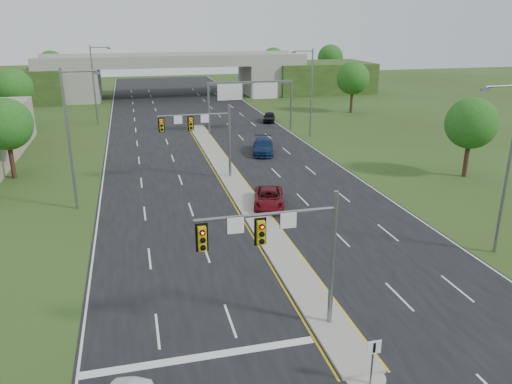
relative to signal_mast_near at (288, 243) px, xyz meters
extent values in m
plane|color=#2D3F16|center=(2.26, 0.07, -4.73)|extent=(240.00, 240.00, 0.00)
cube|color=black|center=(2.26, 35.07, -4.72)|extent=(24.00, 160.00, 0.02)
cube|color=gray|center=(2.26, 23.07, -4.63)|extent=(2.00, 54.00, 0.16)
cone|color=gray|center=(2.26, -3.93, -4.63)|extent=(2.00, 2.00, 0.16)
cube|color=gold|center=(1.11, 23.07, -4.70)|extent=(0.12, 54.00, 0.01)
cube|color=gold|center=(3.41, 23.07, -4.70)|extent=(0.12, 54.00, 0.01)
cube|color=silver|center=(-9.54, 35.07, -4.70)|extent=(0.12, 160.00, 0.01)
cube|color=silver|center=(14.06, 35.07, -4.70)|extent=(0.12, 160.00, 0.01)
cube|color=silver|center=(-4.24, -0.93, -4.70)|extent=(10.50, 0.50, 0.01)
cylinder|color=slate|center=(2.26, 0.07, -1.23)|extent=(0.24, 0.24, 7.00)
cylinder|color=slate|center=(-0.99, 0.07, 1.47)|extent=(6.50, 0.16, 0.16)
cube|color=gold|center=(-1.31, -0.18, 0.72)|extent=(0.35, 0.25, 1.10)
cube|color=gold|center=(-3.91, -0.18, 0.72)|extent=(0.35, 0.25, 1.10)
cube|color=black|center=(-1.31, -0.04, 0.72)|extent=(0.55, 0.04, 1.30)
cube|color=black|center=(-3.91, -0.04, 0.72)|extent=(0.55, 0.04, 1.30)
sphere|color=#FF0C05|center=(-1.31, -0.31, 1.07)|extent=(0.20, 0.20, 0.20)
sphere|color=#FF0C05|center=(-3.91, -0.31, 1.07)|extent=(0.20, 0.20, 0.20)
cube|color=white|center=(-2.42, -0.03, 1.12)|extent=(0.75, 0.04, 0.75)
cube|color=white|center=(-0.01, -0.03, 1.12)|extent=(0.75, 0.04, 0.75)
cylinder|color=slate|center=(2.26, 25.07, -1.23)|extent=(0.24, 0.24, 7.00)
cylinder|color=slate|center=(-0.99, 25.07, 1.47)|extent=(6.50, 0.16, 0.16)
cube|color=gold|center=(-1.31, 24.82, 0.72)|extent=(0.35, 0.25, 1.10)
cube|color=gold|center=(-3.91, 24.82, 0.72)|extent=(0.35, 0.25, 1.10)
cube|color=black|center=(-1.31, 24.96, 0.72)|extent=(0.55, 0.04, 1.30)
cube|color=black|center=(-3.91, 24.96, 0.72)|extent=(0.55, 0.04, 1.30)
sphere|color=#FF0C05|center=(-1.31, 24.69, 1.07)|extent=(0.20, 0.20, 0.20)
sphere|color=#FF0C05|center=(-3.91, 24.69, 1.07)|extent=(0.20, 0.20, 0.20)
cube|color=white|center=(-2.42, 24.97, 1.12)|extent=(0.75, 0.04, 0.75)
cube|color=white|center=(-0.01, 24.97, 1.12)|extent=(0.75, 0.04, 0.75)
cylinder|color=slate|center=(2.26, -4.43, -3.63)|extent=(0.08, 0.08, 2.20)
cube|color=white|center=(2.26, -4.48, -2.83)|extent=(0.60, 0.04, 0.60)
cube|color=black|center=(2.26, -4.51, -2.83)|extent=(0.10, 0.02, 0.45)
cylinder|color=slate|center=(3.46, 45.07, -1.43)|extent=(0.28, 0.28, 6.60)
cylinder|color=slate|center=(14.76, 45.07, -1.43)|extent=(0.28, 0.28, 6.60)
cube|color=slate|center=(9.11, 45.07, 1.77)|extent=(11.50, 0.35, 0.35)
cube|color=#0C551C|center=(6.26, 44.87, 0.67)|extent=(3.20, 0.08, 2.00)
cube|color=#0C551C|center=(11.06, 44.87, 0.67)|extent=(3.20, 0.08, 2.00)
cube|color=silver|center=(6.26, 44.82, 0.67)|extent=(3.30, 0.03, 2.10)
cube|color=silver|center=(11.06, 44.82, 0.67)|extent=(3.30, 0.03, 2.10)
cube|color=gray|center=(-14.74, 80.07, -1.73)|extent=(6.00, 12.00, 6.00)
cube|color=gray|center=(19.26, 80.07, -1.73)|extent=(6.00, 12.00, 6.00)
cube|color=#2D3F16|center=(-27.74, 80.07, -1.73)|extent=(20.00, 14.00, 6.00)
cube|color=#2D3F16|center=(32.26, 80.07, -1.73)|extent=(20.00, 14.00, 6.00)
cube|color=gray|center=(2.26, 80.07, 1.87)|extent=(50.00, 12.00, 1.20)
cube|color=gray|center=(2.26, 74.27, 2.92)|extent=(50.00, 0.40, 0.90)
cube|color=gray|center=(2.26, 85.87, 2.92)|extent=(50.00, 0.40, 0.90)
cylinder|color=slate|center=(-11.24, 20.07, 0.77)|extent=(0.20, 0.20, 11.00)
cylinder|color=slate|center=(-9.99, 20.07, 5.97)|extent=(2.50, 0.12, 0.12)
cube|color=slate|center=(-8.74, 20.07, 5.82)|extent=(0.50, 0.25, 0.18)
cylinder|color=slate|center=(-11.24, 55.07, 0.77)|extent=(0.20, 0.20, 11.00)
cylinder|color=slate|center=(-9.99, 55.07, 5.97)|extent=(2.50, 0.12, 0.12)
cube|color=slate|center=(-8.74, 55.07, 5.82)|extent=(0.50, 0.25, 0.18)
cylinder|color=slate|center=(15.76, 5.07, 0.77)|extent=(0.20, 0.20, 11.00)
cylinder|color=slate|center=(14.51, 5.07, 5.97)|extent=(2.50, 0.12, 0.12)
cube|color=slate|center=(13.26, 5.07, 5.82)|extent=(0.50, 0.25, 0.18)
cylinder|color=slate|center=(15.76, 40.07, 0.77)|extent=(0.20, 0.20, 11.00)
cylinder|color=slate|center=(14.51, 40.07, 5.97)|extent=(2.50, 0.12, 0.12)
cube|color=slate|center=(13.26, 40.07, 5.82)|extent=(0.50, 0.25, 0.18)
cylinder|color=#382316|center=(-17.74, 30.07, -2.73)|extent=(0.44, 0.44, 4.00)
sphere|color=#1F5015|center=(-17.74, 30.07, 0.47)|extent=(4.80, 4.80, 4.80)
cylinder|color=#382316|center=(-21.74, 55.07, -2.60)|extent=(0.44, 0.44, 4.25)
sphere|color=#1F5015|center=(-21.74, 55.07, 0.80)|extent=(5.20, 5.20, 5.20)
cylinder|color=#382316|center=(24.26, 20.07, -2.73)|extent=(0.44, 0.44, 4.00)
sphere|color=#1F5015|center=(24.26, 20.07, 0.47)|extent=(4.80, 4.80, 4.80)
cylinder|color=#382316|center=(28.26, 55.07, -2.60)|extent=(0.44, 0.44, 4.25)
sphere|color=#1F5015|center=(28.26, 55.07, 0.80)|extent=(5.20, 5.20, 5.20)
cylinder|color=#382316|center=(-21.74, 94.07, -2.60)|extent=(0.44, 0.44, 4.25)
sphere|color=#1F5015|center=(-21.74, 94.07, 0.80)|extent=(5.60, 5.60, 5.60)
cylinder|color=#382316|center=(26.26, 94.07, -2.60)|extent=(0.44, 0.44, 4.25)
sphere|color=#1F5015|center=(26.26, 94.07, 0.80)|extent=(5.60, 5.60, 5.60)
cylinder|color=#382316|center=(40.26, 94.07, -2.48)|extent=(0.44, 0.44, 4.50)
sphere|color=#1F5015|center=(40.26, 94.07, 1.12)|extent=(6.00, 6.00, 6.00)
imported|color=#5D0911|center=(3.76, 16.74, -4.00)|extent=(3.56, 5.50, 1.41)
imported|color=#0C214B|center=(7.66, 33.21, -3.90)|extent=(3.60, 5.93, 1.61)
imported|color=black|center=(13.26, 50.85, -4.01)|extent=(2.85, 4.40, 1.39)
camera|label=1|loc=(-6.43, -19.63, 9.59)|focal=35.00mm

